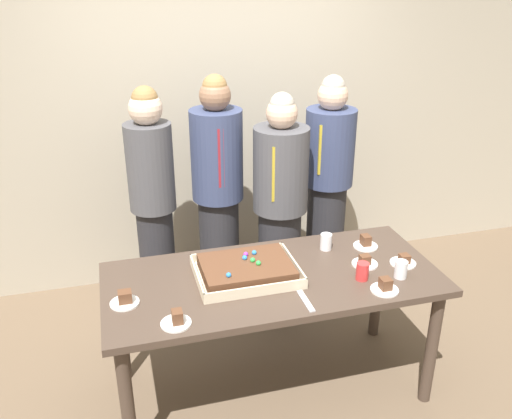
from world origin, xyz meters
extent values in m
plane|color=brown|center=(0.00, 0.00, 0.00)|extent=(12.00, 12.00, 0.00)
cube|color=#B2A893|center=(0.00, 1.60, 1.50)|extent=(8.00, 0.12, 3.00)
cube|color=#47382D|center=(0.00, 0.00, 0.77)|extent=(1.87, 0.83, 0.04)
cylinder|color=#47382D|center=(-0.85, -0.33, 0.38)|extent=(0.07, 0.07, 0.75)
cylinder|color=#47382D|center=(0.85, -0.33, 0.38)|extent=(0.07, 0.07, 0.75)
cylinder|color=#47382D|center=(-0.85, 0.33, 0.38)|extent=(0.07, 0.07, 0.75)
cylinder|color=#47382D|center=(0.85, 0.33, 0.38)|extent=(0.07, 0.07, 0.75)
cube|color=beige|center=(-0.14, 0.04, 0.80)|extent=(0.56, 0.44, 0.01)
cube|color=beige|center=(-0.14, -0.17, 0.83)|extent=(0.56, 0.01, 0.05)
cube|color=beige|center=(-0.14, 0.26, 0.83)|extent=(0.56, 0.01, 0.05)
cube|color=beige|center=(-0.42, 0.04, 0.83)|extent=(0.01, 0.44, 0.05)
cube|color=beige|center=(0.14, 0.04, 0.83)|extent=(0.01, 0.44, 0.05)
cube|color=brown|center=(-0.14, 0.04, 0.84)|extent=(0.49, 0.37, 0.07)
sphere|color=green|center=(-0.10, 0.05, 0.89)|extent=(0.03, 0.03, 0.03)
sphere|color=#2D84E0|center=(-0.14, 0.09, 0.89)|extent=(0.03, 0.03, 0.03)
sphere|color=#2D84E0|center=(-0.27, -0.07, 0.89)|extent=(0.03, 0.03, 0.03)
sphere|color=#2D84E0|center=(-0.07, 0.13, 0.89)|extent=(0.03, 0.03, 0.03)
sphere|color=purple|center=(-0.12, 0.12, 0.89)|extent=(0.03, 0.03, 0.03)
sphere|color=green|center=(-0.08, 0.01, 0.89)|extent=(0.03, 0.03, 0.03)
cylinder|color=white|center=(-0.58, -0.30, 0.80)|extent=(0.15, 0.15, 0.01)
cube|color=brown|center=(-0.58, -0.30, 0.84)|extent=(0.05, 0.06, 0.06)
cylinder|color=white|center=(0.77, -0.07, 0.80)|extent=(0.15, 0.15, 0.01)
cube|color=brown|center=(0.77, -0.07, 0.83)|extent=(0.06, 0.06, 0.05)
cylinder|color=white|center=(0.53, -0.30, 0.80)|extent=(0.15, 0.15, 0.01)
cube|color=brown|center=(0.53, -0.30, 0.83)|extent=(0.06, 0.06, 0.06)
cylinder|color=white|center=(0.55, -0.02, 0.80)|extent=(0.15, 0.15, 0.01)
cube|color=brown|center=(0.55, -0.02, 0.83)|extent=(0.06, 0.05, 0.05)
cylinder|color=white|center=(-0.81, -0.06, 0.80)|extent=(0.15, 0.15, 0.01)
cube|color=brown|center=(-0.81, -0.05, 0.83)|extent=(0.07, 0.06, 0.06)
cylinder|color=white|center=(0.65, 0.18, 0.80)|extent=(0.15, 0.15, 0.01)
cube|color=brown|center=(0.66, 0.19, 0.84)|extent=(0.05, 0.06, 0.06)
cylinder|color=red|center=(0.46, -0.16, 0.84)|extent=(0.07, 0.07, 0.10)
cylinder|color=white|center=(0.68, -0.20, 0.84)|extent=(0.07, 0.07, 0.10)
cylinder|color=white|center=(0.41, 0.22, 0.84)|extent=(0.07, 0.07, 0.10)
cube|color=silver|center=(0.09, -0.29, 0.80)|extent=(0.03, 0.20, 0.01)
cylinder|color=#28282D|center=(-0.56, 0.96, 0.43)|extent=(0.25, 0.25, 0.86)
cylinder|color=#4C4C51|center=(-0.56, 0.96, 1.16)|extent=(0.31, 0.31, 0.59)
sphere|color=beige|center=(-0.56, 0.96, 1.55)|extent=(0.22, 0.22, 0.22)
sphere|color=olive|center=(-0.56, 0.96, 1.61)|extent=(0.17, 0.17, 0.17)
cylinder|color=#28282D|center=(0.72, 0.96, 0.46)|extent=(0.29, 0.29, 0.91)
cylinder|color=#384266|center=(0.72, 0.96, 1.19)|extent=(0.36, 0.36, 0.55)
cube|color=gold|center=(0.60, 0.84, 1.22)|extent=(0.04, 0.02, 0.35)
sphere|color=beige|center=(0.72, 0.96, 1.56)|extent=(0.21, 0.21, 0.21)
sphere|color=#B2A899|center=(0.72, 0.96, 1.62)|extent=(0.17, 0.17, 0.17)
cylinder|color=#28282D|center=(-0.10, 0.98, 0.44)|extent=(0.29, 0.29, 0.89)
cylinder|color=#384266|center=(-0.10, 0.98, 1.20)|extent=(0.36, 0.36, 0.63)
cube|color=maroon|center=(-0.11, 0.81, 1.23)|extent=(0.04, 0.02, 0.40)
sphere|color=#8C664C|center=(-0.10, 0.98, 1.61)|extent=(0.21, 0.21, 0.21)
sphere|color=olive|center=(-0.10, 0.98, 1.66)|extent=(0.16, 0.16, 0.16)
cylinder|color=#28282D|center=(0.30, 0.80, 0.41)|extent=(0.30, 0.30, 0.83)
cylinder|color=#4C4C51|center=(0.30, 0.80, 1.12)|extent=(0.38, 0.38, 0.58)
cube|color=gold|center=(0.21, 0.64, 1.15)|extent=(0.04, 0.02, 0.37)
sphere|color=beige|center=(0.30, 0.80, 1.50)|extent=(0.21, 0.21, 0.21)
sphere|color=#B2A899|center=(0.30, 0.80, 1.56)|extent=(0.16, 0.16, 0.16)
camera|label=1|loc=(-0.80, -2.52, 2.38)|focal=38.43mm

